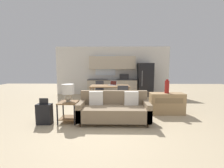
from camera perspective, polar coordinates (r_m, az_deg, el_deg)
The scene contains 14 objects.
ground_plane at distance 4.22m, azimuth -0.84°, elevation -15.32°, with size 20.00×20.00×0.00m, color tan.
wall_back at distance 8.55m, azimuth 0.12°, elevation 5.09°, with size 6.40×0.07×2.70m.
kitchen_counter at distance 8.27m, azimuth 0.22°, elevation 1.50°, with size 2.69×0.65×2.15m.
refrigerator at distance 8.31m, azimuth 12.49°, elevation 1.66°, with size 0.78×0.78×1.77m.
dining_table at distance 6.43m, azimuth -0.82°, elevation -1.17°, with size 1.66×0.83×0.77m.
couch at distance 4.35m, azimuth 0.72°, elevation -9.76°, with size 1.97×0.80×0.87m.
side_table at distance 4.47m, azimuth -16.27°, elevation -8.92°, with size 0.51×0.51×0.59m.
table_lamp at distance 4.39m, azimuth -16.43°, elevation -2.55°, with size 0.34×0.34×0.50m.
credenza at distance 5.37m, azimuth 20.10°, elevation -6.98°, with size 1.11×0.44×0.70m.
vase at distance 5.27m, azimuth 20.20°, elevation -0.97°, with size 0.14×0.14×0.46m.
dining_chair_near_right at distance 5.68m, azimuth 4.23°, elevation -4.38°, with size 0.46×0.46×0.89m.
dining_chair_far_left at distance 7.28m, azimuth -4.79°, elevation -1.96°, with size 0.43×0.43×0.89m.
laptop at distance 6.51m, azimuth 0.26°, elevation -0.07°, with size 0.40×0.37×0.20m.
suitcase at distance 4.58m, azimuth -24.33°, elevation -10.30°, with size 0.40×0.22×0.72m.
Camera 1 is at (0.13, -3.91, 1.57)m, focal length 24.00 mm.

